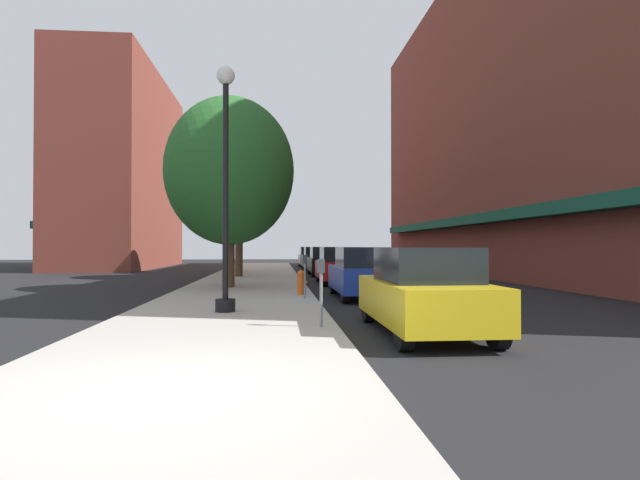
{
  "coord_description": "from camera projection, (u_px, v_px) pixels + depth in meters",
  "views": [
    {
      "loc": [
        1.17,
        -5.74,
        1.68
      ],
      "look_at": [
        3.26,
        18.57,
        1.99
      ],
      "focal_mm": 29.0,
      "sensor_mm": 36.0,
      "label": 1
    }
  ],
  "objects": [
    {
      "name": "tree_far",
      "position": [
        230.0,
        171.0,
        19.83
      ],
      "size": [
        4.95,
        4.95,
        7.32
      ],
      "color": "#4C3823",
      "rests_on": "sidewalk_slab"
    },
    {
      "name": "car_red",
      "position": [
        339.0,
        266.0,
        23.21
      ],
      "size": [
        1.8,
        4.3,
        1.66
      ],
      "rotation": [
        0.0,
        0.0,
        0.04
      ],
      "color": "black",
      "rests_on": "ground"
    },
    {
      "name": "tree_near",
      "position": [
        239.0,
        177.0,
        27.1
      ],
      "size": [
        4.78,
        4.78,
        7.98
      ],
      "color": "#4C3823",
      "rests_on": "sidewalk_slab"
    },
    {
      "name": "car_black",
      "position": [
        325.0,
        262.0,
        29.87
      ],
      "size": [
        1.8,
        4.3,
        1.66
      ],
      "rotation": [
        0.0,
        0.0,
        -0.04
      ],
      "color": "black",
      "rests_on": "ground"
    },
    {
      "name": "fire_hydrant",
      "position": [
        301.0,
        282.0,
        16.75
      ],
      "size": [
        0.33,
        0.26,
        0.79
      ],
      "color": "#E05614",
      "rests_on": "sidewalk_slab"
    },
    {
      "name": "sidewalk_slab",
      "position": [
        251.0,
        281.0,
        24.52
      ],
      "size": [
        4.8,
        50.0,
        0.12
      ],
      "primitive_type": "cube",
      "color": "#A8A399",
      "rests_on": "ground"
    },
    {
      "name": "parking_meter_far",
      "position": [
        321.0,
        284.0,
        10.02
      ],
      "size": [
        0.14,
        0.09,
        1.31
      ],
      "color": "slate",
      "rests_on": "sidewalk_slab"
    },
    {
      "name": "car_silver",
      "position": [
        310.0,
        257.0,
        42.72
      ],
      "size": [
        1.8,
        4.3,
        1.66
      ],
      "rotation": [
        0.0,
        0.0,
        0.03
      ],
      "color": "black",
      "rests_on": "ground"
    },
    {
      "name": "building_right_brick",
      "position": [
        523.0,
        111.0,
        28.92
      ],
      "size": [
        6.8,
        40.0,
        18.58
      ],
      "color": "brown",
      "rests_on": "ground"
    },
    {
      "name": "car_green",
      "position": [
        316.0,
        259.0,
        36.46
      ],
      "size": [
        1.8,
        4.3,
        1.66
      ],
      "rotation": [
        0.0,
        0.0,
        -0.0
      ],
      "color": "black",
      "rests_on": "ground"
    },
    {
      "name": "tree_mid",
      "position": [
        230.0,
        200.0,
        32.53
      ],
      "size": [
        3.88,
        3.88,
        6.73
      ],
      "color": "#4C3823",
      "rests_on": "sidewalk_slab"
    },
    {
      "name": "lamppost",
      "position": [
        226.0,
        183.0,
        12.39
      ],
      "size": [
        0.48,
        0.48,
        5.9
      ],
      "color": "black",
      "rests_on": "sidewalk_slab"
    },
    {
      "name": "car_yellow",
      "position": [
        424.0,
        292.0,
        9.89
      ],
      "size": [
        1.8,
        4.3,
        1.66
      ],
      "rotation": [
        0.0,
        0.0,
        0.02
      ],
      "color": "black",
      "rests_on": "ground"
    },
    {
      "name": "parking_meter_near",
      "position": [
        305.0,
        271.0,
        15.54
      ],
      "size": [
        0.14,
        0.09,
        1.31
      ],
      "color": "slate",
      "rests_on": "sidewalk_slab"
    },
    {
      "name": "building_far_background",
      "position": [
        124.0,
        172.0,
        41.61
      ],
      "size": [
        6.8,
        18.0,
        15.38
      ],
      "color": "brown",
      "rests_on": "ground"
    },
    {
      "name": "ground_plane",
      "position": [
        337.0,
        283.0,
        23.87
      ],
      "size": [
        90.0,
        90.0,
        0.0
      ],
      "primitive_type": "plane",
      "color": "black"
    },
    {
      "name": "car_blue",
      "position": [
        363.0,
        273.0,
        16.85
      ],
      "size": [
        1.8,
        4.3,
        1.66
      ],
      "rotation": [
        0.0,
        0.0,
        0.01
      ],
      "color": "black",
      "rests_on": "ground"
    }
  ]
}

